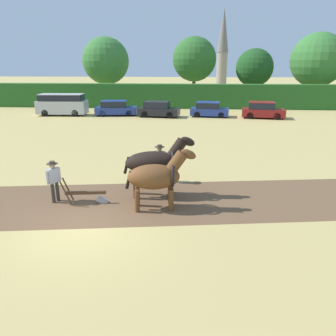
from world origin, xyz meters
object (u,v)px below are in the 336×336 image
at_px(tree_left, 106,61).
at_px(draft_horse_lead_left, 157,176).
at_px(church_spire, 223,47).
at_px(farmer_beside_team, 160,160).
at_px(parked_car_center_left, 158,109).
at_px(parked_car_center, 209,110).
at_px(tree_center_right, 318,60).
at_px(plow, 89,196).
at_px(parked_car_left, 116,108).
at_px(tree_center_left, 194,59).
at_px(farmer_at_plow, 54,178).
at_px(parked_van, 62,104).
at_px(draft_horse_lead_right, 156,162).
at_px(tree_center, 254,68).
at_px(parked_car_center_right, 263,110).

xyz_separation_m(tree_left, draft_horse_lead_left, (10.52, -34.44, -4.21)).
xyz_separation_m(church_spire, farmer_beside_team, (-7.84, -62.21, -7.55)).
xyz_separation_m(draft_horse_lead_left, parked_car_center_left, (-2.17, 21.95, -0.54)).
bearing_deg(draft_horse_lead_left, parked_car_center, 74.52).
bearing_deg(tree_center_right, farmer_beside_team, -119.28).
bearing_deg(plow, parked_car_left, 92.34).
bearing_deg(parked_car_center, tree_center_right, 45.30).
height_order(tree_center_left, farmer_at_plow, tree_center_left).
distance_m(tree_left, parked_car_center, 18.70).
bearing_deg(church_spire, parked_van, -114.97).
height_order(church_spire, farmer_beside_team, church_spire).
distance_m(draft_horse_lead_right, plow, 2.94).
bearing_deg(parked_car_center_left, tree_left, 130.84).
relative_size(tree_center_left, tree_center_right, 0.96).
relative_size(tree_center, draft_horse_lead_right, 2.41).
bearing_deg(plow, parked_car_center, 67.71).
bearing_deg(parked_van, draft_horse_lead_right, -62.37).
distance_m(church_spire, farmer_at_plow, 66.32).
bearing_deg(draft_horse_lead_left, draft_horse_lead_right, 89.90).
relative_size(parked_van, parked_car_left, 1.15).
bearing_deg(farmer_at_plow, draft_horse_lead_right, 42.90).
distance_m(parked_van, parked_car_center_right, 20.57).
xyz_separation_m(tree_center_right, draft_horse_lead_right, (-17.26, -32.51, -4.14)).
height_order(tree_center_left, draft_horse_lead_right, tree_center_left).
height_order(plow, parked_car_center_right, parked_car_center_right).
relative_size(tree_left, tree_center_left, 1.00).
bearing_deg(tree_center_right, parked_car_center_right, -126.70).
height_order(tree_center_right, parked_car_left, tree_center_right).
bearing_deg(draft_horse_lead_left, tree_center_left, 79.77).
relative_size(farmer_beside_team, parked_van, 0.34).
distance_m(farmer_at_plow, parked_van, 23.44).
bearing_deg(church_spire, tree_center_right, -73.27).
height_order(farmer_at_plow, parked_van, parked_van).
bearing_deg(tree_center_right, draft_horse_lead_left, -116.86).
distance_m(tree_left, tree_center, 19.97).
relative_size(tree_center_right, parked_car_left, 2.01).
xyz_separation_m(draft_horse_lead_left, farmer_beside_team, (-0.18, 2.94, -0.25)).
relative_size(draft_horse_lead_left, parked_car_center_right, 0.62).
height_order(farmer_at_plow, farmer_beside_team, farmer_beside_team).
bearing_deg(tree_center_left, parked_car_left, -123.92).
relative_size(tree_center_right, farmer_beside_team, 5.10).
height_order(tree_left, parked_car_left, tree_left).
relative_size(church_spire, parked_car_center, 4.08).
xyz_separation_m(tree_left, tree_center, (19.94, 0.35, -0.88)).
distance_m(tree_center, parked_car_center_left, 17.73).
height_order(church_spire, parked_car_center_right, church_spire).
height_order(tree_center, church_spire, church_spire).
bearing_deg(church_spire, tree_center, -86.67).
xyz_separation_m(tree_center_right, farmer_at_plow, (-21.19, -33.42, -4.61)).
bearing_deg(parked_van, church_spire, 62.71).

